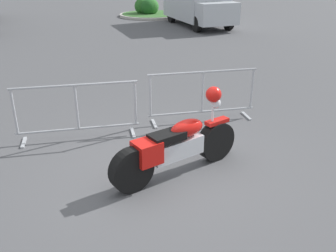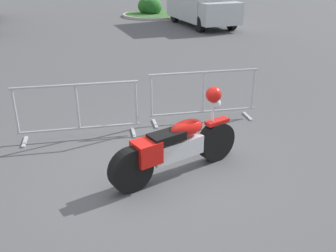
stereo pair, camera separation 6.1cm
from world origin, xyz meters
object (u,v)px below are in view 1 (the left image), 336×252
Objects in this scene: crowd_barrier_near at (77,111)px; delivery_van at (197,0)px; pedestrian at (196,3)px; crowd_barrier_far at (202,96)px; motorcycle at (177,145)px.

crowd_barrier_near is 0.45× the size of delivery_van.
delivery_van is 2.20m from pedestrian.
crowd_barrier_far is at bearing -24.25° from delivery_van.
delivery_van is at bearing -99.09° from pedestrian.
delivery_van is (5.09, 11.69, 0.69)m from crowd_barrier_far.
crowd_barrier_far is at bearing -100.53° from pedestrian.
motorcycle is 14.95m from delivery_van.
pedestrian is (7.16, 15.52, 0.43)m from motorcycle.
pedestrian reaches higher than crowd_barrier_far.
crowd_barrier_far is (2.53, 0.00, 0.00)m from crowd_barrier_near.
crowd_barrier_near is (-1.26, 1.81, 0.06)m from motorcycle.
delivery_van is 2.97× the size of pedestrian.
crowd_barrier_far is 1.33× the size of pedestrian.
crowd_barrier_near is at bearing 180.00° from crowd_barrier_far.
pedestrian is (8.43, 13.71, 0.37)m from crowd_barrier_near.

